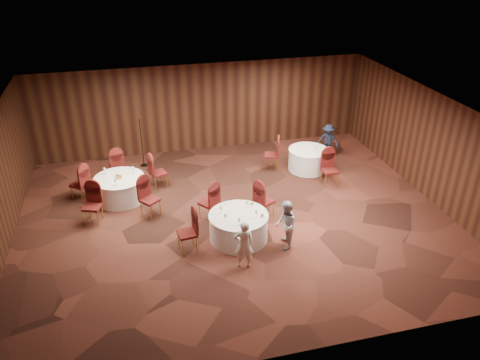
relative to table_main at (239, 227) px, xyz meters
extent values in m
plane|color=black|center=(0.14, 1.00, -0.38)|extent=(12.00, 12.00, 0.00)
plane|color=silver|center=(0.14, 1.00, 2.82)|extent=(12.00, 12.00, 0.00)
plane|color=black|center=(0.14, 6.00, 1.22)|extent=(12.00, 0.00, 12.00)
plane|color=black|center=(0.14, -4.00, 1.22)|extent=(12.00, 0.00, 12.00)
plane|color=black|center=(6.14, 1.00, 1.22)|extent=(0.00, 10.00, 10.00)
cylinder|color=white|center=(0.00, 0.00, -0.02)|extent=(1.53, 1.53, 0.72)
cylinder|color=white|center=(0.00, 0.00, 0.35)|extent=(1.57, 1.57, 0.03)
cylinder|color=white|center=(-2.98, 2.87, -0.02)|extent=(1.48, 1.48, 0.72)
cylinder|color=white|center=(-2.98, 2.87, 0.35)|extent=(1.51, 1.51, 0.03)
cylinder|color=white|center=(3.28, 3.40, -0.02)|extent=(1.32, 1.32, 0.72)
cylinder|color=white|center=(3.28, 3.40, 0.35)|extent=(1.35, 1.35, 0.03)
cylinder|color=silver|center=(-0.10, -0.46, 0.37)|extent=(0.06, 0.06, 0.01)
cylinder|color=silver|center=(-0.10, -0.46, 0.43)|extent=(0.01, 0.01, 0.11)
cone|color=silver|center=(-0.10, -0.46, 0.53)|extent=(0.08, 0.08, 0.10)
cylinder|color=silver|center=(0.41, -0.22, 0.37)|extent=(0.06, 0.06, 0.01)
cylinder|color=silver|center=(0.41, -0.22, 0.43)|extent=(0.01, 0.01, 0.11)
cone|color=silver|center=(0.41, -0.22, 0.53)|extent=(0.08, 0.08, 0.10)
cylinder|color=silver|center=(-0.39, -0.19, 0.37)|extent=(0.06, 0.06, 0.01)
cylinder|color=silver|center=(-0.39, -0.19, 0.43)|extent=(0.01, 0.01, 0.11)
cone|color=silver|center=(-0.39, -0.19, 0.53)|extent=(0.08, 0.08, 0.10)
cylinder|color=silver|center=(-0.42, 0.21, 0.37)|extent=(0.06, 0.06, 0.01)
cylinder|color=silver|center=(-0.42, 0.21, 0.43)|extent=(0.01, 0.01, 0.11)
cone|color=silver|center=(-0.42, 0.21, 0.53)|extent=(0.08, 0.08, 0.10)
cylinder|color=silver|center=(0.31, 0.31, 0.37)|extent=(0.06, 0.06, 0.01)
cylinder|color=silver|center=(0.31, 0.31, 0.43)|extent=(0.01, 0.01, 0.11)
cone|color=silver|center=(0.31, 0.31, 0.53)|extent=(0.08, 0.08, 0.10)
cylinder|color=white|center=(-0.02, -0.58, 0.37)|extent=(0.15, 0.15, 0.01)
sphere|color=#9E6B33|center=(-0.02, -0.58, 0.41)|extent=(0.08, 0.08, 0.08)
cylinder|color=white|center=(0.57, -0.23, 0.37)|extent=(0.15, 0.15, 0.01)
sphere|color=#9E6B33|center=(0.57, -0.23, 0.41)|extent=(0.08, 0.08, 0.08)
cylinder|color=white|center=(0.47, 0.41, 0.37)|extent=(0.15, 0.15, 0.01)
sphere|color=#9E6B33|center=(0.47, 0.41, 0.41)|extent=(0.08, 0.08, 0.08)
cylinder|color=silver|center=(-2.53, 3.07, 0.37)|extent=(0.06, 0.06, 0.01)
cylinder|color=silver|center=(-2.53, 3.07, 0.43)|extent=(0.01, 0.01, 0.11)
cone|color=silver|center=(-2.53, 3.07, 0.53)|extent=(0.08, 0.08, 0.10)
cylinder|color=silver|center=(-3.37, 3.20, 0.37)|extent=(0.06, 0.06, 0.01)
cylinder|color=silver|center=(-3.37, 3.20, 0.43)|extent=(0.01, 0.01, 0.11)
cone|color=silver|center=(-3.37, 3.20, 0.53)|extent=(0.08, 0.08, 0.10)
cylinder|color=silver|center=(-3.06, 2.42, 0.37)|extent=(0.06, 0.06, 0.01)
cylinder|color=silver|center=(-3.06, 2.42, 0.43)|extent=(0.01, 0.01, 0.11)
cone|color=silver|center=(-3.06, 2.42, 0.53)|extent=(0.08, 0.08, 0.10)
cylinder|color=#965F3C|center=(-2.98, 2.87, 0.39)|extent=(0.22, 0.22, 0.06)
sphere|color=#9E6B33|center=(-3.01, 2.89, 0.45)|extent=(0.07, 0.07, 0.07)
sphere|color=#9E6B33|center=(-2.94, 2.85, 0.45)|extent=(0.07, 0.07, 0.07)
cylinder|color=silver|center=(3.45, 3.16, 0.37)|extent=(0.06, 0.06, 0.01)
cylinder|color=silver|center=(3.45, 3.16, 0.43)|extent=(0.01, 0.01, 0.11)
cone|color=silver|center=(3.45, 3.16, 0.53)|extent=(0.08, 0.08, 0.10)
cylinder|color=black|center=(-2.15, 5.06, -0.37)|extent=(0.24, 0.24, 0.02)
cylinder|color=black|center=(-2.15, 5.06, 0.48)|extent=(0.02, 0.02, 1.67)
cylinder|color=black|center=(-2.15, 5.11, 1.29)|extent=(0.04, 0.12, 0.04)
imported|color=silver|center=(-0.15, -1.16, 0.27)|extent=(0.52, 0.39, 1.29)
imported|color=#B5B4BA|center=(1.07, -0.65, 0.29)|extent=(0.64, 0.74, 1.34)
imported|color=#151E30|center=(4.36, 4.26, 0.23)|extent=(0.90, 0.80, 1.21)
camera|label=1|loc=(-2.46, -9.97, 6.89)|focal=35.00mm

